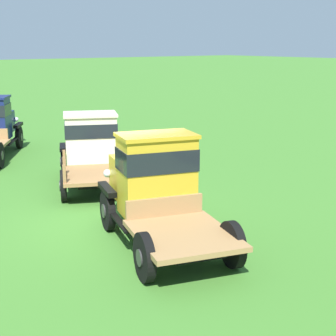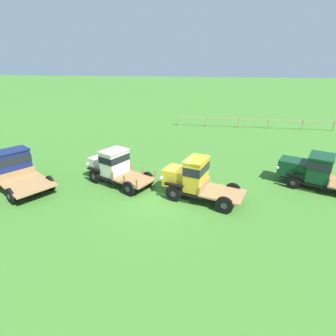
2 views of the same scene
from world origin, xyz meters
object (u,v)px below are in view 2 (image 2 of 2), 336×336
Objects in this scene: vintage_truck_foreground_near at (12,167)px; vintage_truck_far_side at (316,170)px; vintage_truck_midrow_center at (194,178)px; vintage_truck_second_in_line at (114,165)px.

vintage_truck_foreground_near reaches higher than vintage_truck_far_side.
vintage_truck_foreground_near is 11.13m from vintage_truck_midrow_center.
vintage_truck_foreground_near is at bearing 179.97° from vintage_truck_midrow_center.
vintage_truck_midrow_center reaches higher than vintage_truck_foreground_near.
vintage_truck_midrow_center is at bearing -0.03° from vintage_truck_foreground_near.
vintage_truck_foreground_near is 1.20× the size of vintage_truck_second_in_line.
vintage_truck_second_in_line is (6.04, 1.28, -0.03)m from vintage_truck_foreground_near.
vintage_truck_midrow_center is 0.82× the size of vintage_truck_far_side.
vintage_truck_second_in_line is 5.25m from vintage_truck_midrow_center.
vintage_truck_foreground_near reaches higher than vintage_truck_second_in_line.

